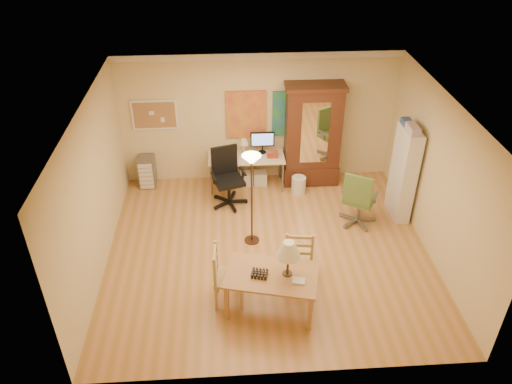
{
  "coord_description": "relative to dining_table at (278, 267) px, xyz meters",
  "views": [
    {
      "loc": [
        -0.65,
        -6.65,
        5.6
      ],
      "look_at": [
        -0.19,
        0.3,
        1.03
      ],
      "focal_mm": 35.0,
      "sensor_mm": 36.0,
      "label": 1
    }
  ],
  "objects": [
    {
      "name": "bookshelf",
      "position": [
        2.54,
        2.28,
        0.1
      ],
      "size": [
        0.27,
        0.71,
        1.79
      ],
      "color": "white",
      "rests_on": "floor"
    },
    {
      "name": "art_panel_right",
      "position": [
        0.64,
        3.79,
        0.66
      ],
      "size": [
        0.75,
        0.04,
        0.95
      ],
      "primitive_type": "cube",
      "color": "#27609D",
      "rests_on": "floor"
    },
    {
      "name": "office_chair_black",
      "position": [
        -0.67,
        2.84,
        -0.48
      ],
      "size": [
        0.72,
        0.72,
        1.16
      ],
      "color": "black",
      "rests_on": "floor"
    },
    {
      "name": "torchiere_lamp",
      "position": [
        -0.28,
        1.61,
        0.6
      ],
      "size": [
        0.32,
        0.32,
        1.73
      ],
      "color": "#41271A",
      "rests_on": "floor"
    },
    {
      "name": "crown_molding",
      "position": [
        -0.01,
        3.78,
        1.85
      ],
      "size": [
        5.5,
        0.08,
        0.12
      ],
      "primitive_type": "cube",
      "color": "white",
      "rests_on": "floor"
    },
    {
      "name": "dining_table",
      "position": [
        0.0,
        0.0,
        0.0
      ],
      "size": [
        1.48,
        1.09,
        1.25
      ],
      "color": "brown",
      "rests_on": "floor"
    },
    {
      "name": "armoire",
      "position": [
        1.06,
        3.56,
        0.14
      ],
      "size": [
        1.16,
        0.55,
        2.14
      ],
      "color": "#391C0F",
      "rests_on": "floor"
    },
    {
      "name": "computer_desk",
      "position": [
        -0.25,
        3.48,
        -0.37
      ],
      "size": [
        1.53,
        0.67,
        1.16
      ],
      "color": "#BFB28B",
      "rests_on": "floor"
    },
    {
      "name": "corkboard",
      "position": [
        -2.06,
        3.79,
        0.71
      ],
      "size": [
        0.9,
        0.04,
        0.62
      ],
      "primitive_type": "cube",
      "color": "#9B6D49",
      "rests_on": "floor"
    },
    {
      "name": "wastebin",
      "position": [
        0.76,
        3.11,
        -0.61
      ],
      "size": [
        0.29,
        0.29,
        0.36
      ],
      "primitive_type": "cylinder",
      "color": "silver",
      "rests_on": "floor"
    },
    {
      "name": "art_panel_left",
      "position": [
        -0.26,
        3.79,
        0.66
      ],
      "size": [
        0.8,
        0.04,
        1.0
      ],
      "primitive_type": "cube",
      "color": "gold",
      "rests_on": "floor"
    },
    {
      "name": "ladder_chair_left",
      "position": [
        -0.74,
        0.19,
        -0.32
      ],
      "size": [
        0.46,
        0.48,
        1.0
      ],
      "color": "#A2824A",
      "rests_on": "floor"
    },
    {
      "name": "floor",
      "position": [
        -0.01,
        1.32,
        -0.79
      ],
      "size": [
        5.5,
        5.5,
        0.0
      ],
      "primitive_type": "plane",
      "color": "#A57B3A",
      "rests_on": "ground"
    },
    {
      "name": "ladder_chair_back",
      "position": [
        0.41,
        0.65,
        -0.34
      ],
      "size": [
        0.5,
        0.48,
        0.97
      ],
      "color": "#A2824A",
      "rests_on": "floor"
    },
    {
      "name": "drawer_cart",
      "position": [
        -2.32,
        3.6,
        -0.46
      ],
      "size": [
        0.33,
        0.39,
        0.65
      ],
      "color": "slate",
      "rests_on": "floor"
    },
    {
      "name": "office_chair_green",
      "position": [
        1.69,
        2.01,
        -0.49
      ],
      "size": [
        0.71,
        0.71,
        1.13
      ],
      "color": "slate",
      "rests_on": "floor"
    }
  ]
}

